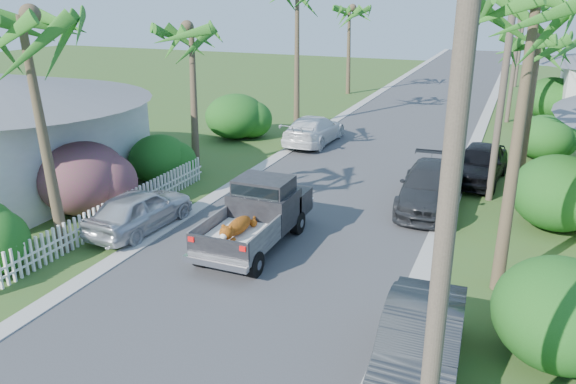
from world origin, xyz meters
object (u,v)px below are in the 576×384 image
at_px(palm_l_d, 350,8).
at_px(utility_pole_b, 504,80).
at_px(parked_car_ln, 140,210).
at_px(palm_l_b, 190,28).
at_px(palm_r_d, 538,4).
at_px(utility_pole_c, 517,45).
at_px(parked_car_lf, 314,130).
at_px(palm_r_b, 540,38).
at_px(palm_l_a, 25,17).
at_px(pickup_truck, 260,212).
at_px(parked_car_rm, 431,187).
at_px(parked_car_rf, 480,164).
at_px(utility_pole_d, 522,31).
at_px(parked_car_rn, 420,346).
at_px(utility_pole_a, 445,239).

distance_m(palm_l_d, utility_pole_b, 24.31).
relative_size(parked_car_ln, palm_l_b, 0.56).
height_order(palm_r_d, utility_pole_c, utility_pole_c).
distance_m(parked_car_ln, palm_r_d, 36.92).
distance_m(parked_car_lf, palm_r_b, 11.96).
xyz_separation_m(parked_car_ln, palm_l_d, (-1.50, 28.56, 5.74)).
height_order(palm_l_b, palm_r_d, palm_r_d).
xyz_separation_m(parked_car_lf, palm_l_a, (-2.60, -15.45, 6.20)).
xyz_separation_m(pickup_truck, parked_car_ln, (-4.12, -0.68, -0.30)).
bearing_deg(utility_pole_b, parked_car_rm, -140.47).
xyz_separation_m(parked_car_rf, palm_l_a, (-11.20, -12.17, 6.15)).
relative_size(parked_car_ln, utility_pole_d, 0.46).
bearing_deg(palm_r_b, palm_r_d, 90.23).
bearing_deg(utility_pole_c, parked_car_rf, -92.68).
bearing_deg(parked_car_rm, palm_l_a, -143.15).
distance_m(pickup_truck, palm_r_d, 35.14).
bearing_deg(palm_l_a, parked_car_rf, 47.38).
bearing_deg(utility_pole_d, palm_l_a, -106.44).
bearing_deg(parked_car_ln, utility_pole_c, -111.55).
bearing_deg(parked_car_ln, parked_car_lf, -92.53).
relative_size(palm_l_d, utility_pole_c, 0.86).
height_order(pickup_truck, utility_pole_d, utility_pole_d).
bearing_deg(parked_car_rf, palm_l_d, 127.14).
height_order(parked_car_rn, utility_pole_c, utility_pole_c).
bearing_deg(pickup_truck, palm_r_d, 77.71).
bearing_deg(parked_car_rm, palm_l_b, 172.84).
relative_size(pickup_truck, utility_pole_b, 0.57).
distance_m(palm_l_b, palm_r_d, 31.00).
height_order(parked_car_rm, palm_l_b, palm_l_b).
relative_size(parked_car_rf, utility_pole_d, 0.51).
height_order(palm_l_d, utility_pole_d, utility_pole_d).
bearing_deg(utility_pole_c, utility_pole_b, -90.00).
height_order(parked_car_rm, utility_pole_a, utility_pole_a).
distance_m(parked_car_rf, palm_l_a, 17.65).
bearing_deg(utility_pole_a, utility_pole_b, 90.00).
bearing_deg(palm_l_d, utility_pole_c, -26.38).
xyz_separation_m(palm_l_b, palm_r_d, (13.30, 28.00, 0.59)).
xyz_separation_m(pickup_truck, parked_car_rm, (4.48, 5.23, -0.24)).
relative_size(palm_l_d, palm_r_b, 1.07).
xyz_separation_m(palm_l_a, utility_pole_c, (11.80, 25.00, -2.33)).
height_order(parked_car_ln, utility_pole_b, utility_pole_b).
height_order(parked_car_lf, palm_r_d, palm_r_d).
distance_m(parked_car_rf, utility_pole_a, 17.60).
xyz_separation_m(parked_car_rf, palm_l_d, (-11.50, 18.83, 5.66)).
relative_size(parked_car_rm, palm_l_d, 0.69).
bearing_deg(parked_car_rn, utility_pole_d, 86.21).
bearing_deg(utility_pole_c, parked_car_rn, -91.29).
height_order(parked_car_ln, palm_l_a, palm_l_a).
height_order(pickup_truck, parked_car_rf, pickup_truck).
bearing_deg(parked_car_rf, palm_l_b, -159.24).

